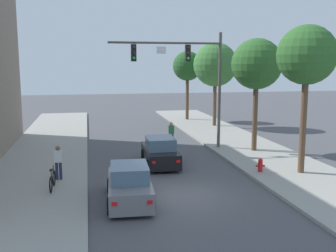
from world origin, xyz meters
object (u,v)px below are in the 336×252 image
(traffic_signal_mast, at_px, (189,68))
(street_tree_nearest, at_px, (307,56))
(pedestrian_crossing_road, at_px, (171,132))
(fire_hydrant, at_px, (260,165))
(pedestrian_sidewalk_left_walker, at_px, (58,161))
(bicycle_leaning, at_px, (52,181))
(street_tree_second, at_px, (257,65))
(car_following_grey, at_px, (129,185))
(car_lead_black, at_px, (160,152))
(street_tree_third, at_px, (215,65))
(street_tree_farthest, at_px, (187,67))

(traffic_signal_mast, xyz_separation_m, street_tree_nearest, (4.22, -6.80, 0.64))
(pedestrian_crossing_road, distance_m, street_tree_nearest, 11.27)
(fire_hydrant, bearing_deg, pedestrian_sidewalk_left_walker, 176.41)
(traffic_signal_mast, height_order, pedestrian_sidewalk_left_walker, traffic_signal_mast)
(traffic_signal_mast, xyz_separation_m, pedestrian_sidewalk_left_walker, (-7.86, -5.65, -4.31))
(pedestrian_crossing_road, bearing_deg, bicycle_leaning, -128.77)
(street_tree_nearest, xyz_separation_m, street_tree_second, (-0.20, 5.43, -0.42))
(bicycle_leaning, bearing_deg, pedestrian_crossing_road, 51.23)
(car_following_grey, distance_m, street_tree_second, 12.69)
(car_following_grey, distance_m, street_tree_nearest, 10.71)
(traffic_signal_mast, bearing_deg, car_lead_black, -126.86)
(pedestrian_sidewalk_left_walker, bearing_deg, pedestrian_crossing_road, 46.78)
(traffic_signal_mast, height_order, car_following_grey, traffic_signal_mast)
(street_tree_third, height_order, street_tree_farthest, street_tree_third)
(car_lead_black, bearing_deg, street_tree_second, 16.55)
(car_lead_black, relative_size, pedestrian_sidewalk_left_walker, 2.61)
(street_tree_second, bearing_deg, street_tree_third, 85.89)
(pedestrian_crossing_road, xyz_separation_m, street_tree_farthest, (4.09, 11.68, 4.49))
(traffic_signal_mast, xyz_separation_m, fire_hydrant, (2.23, -6.29, -4.87))
(fire_hydrant, xyz_separation_m, street_tree_nearest, (1.99, -0.52, 5.51))
(bicycle_leaning, distance_m, street_tree_farthest, 24.19)
(car_following_grey, bearing_deg, car_lead_black, 67.94)
(car_lead_black, height_order, car_following_grey, same)
(street_tree_nearest, relative_size, street_tree_second, 1.05)
(traffic_signal_mast, distance_m, car_following_grey, 11.27)
(street_tree_nearest, bearing_deg, pedestrian_sidewalk_left_walker, 174.57)
(pedestrian_crossing_road, bearing_deg, car_following_grey, -110.41)
(car_lead_black, height_order, street_tree_farthest, street_tree_farthest)
(car_following_grey, relative_size, pedestrian_crossing_road, 2.63)
(street_tree_nearest, height_order, street_tree_farthest, street_tree_nearest)
(pedestrian_sidewalk_left_walker, relative_size, street_tree_farthest, 0.24)
(bicycle_leaning, bearing_deg, fire_hydrant, 4.86)
(bicycle_leaning, bearing_deg, street_tree_nearest, 1.67)
(traffic_signal_mast, distance_m, street_tree_third, 10.32)
(street_tree_nearest, bearing_deg, street_tree_third, 88.00)
(traffic_signal_mast, relative_size, street_tree_second, 1.06)
(traffic_signal_mast, bearing_deg, street_tree_third, 62.42)
(bicycle_leaning, bearing_deg, street_tree_second, 25.65)
(pedestrian_sidewalk_left_walker, height_order, street_tree_second, street_tree_second)
(car_lead_black, bearing_deg, fire_hydrant, -32.36)
(bicycle_leaning, bearing_deg, street_tree_third, 51.86)
(street_tree_nearest, relative_size, street_tree_farthest, 1.10)
(bicycle_leaning, xyz_separation_m, street_tree_third, (12.81, 16.31, 5.03))
(traffic_signal_mast, height_order, street_tree_second, traffic_signal_mast)
(street_tree_third, distance_m, street_tree_farthest, 4.69)
(car_lead_black, distance_m, fire_hydrant, 5.58)
(fire_hydrant, relative_size, street_tree_farthest, 0.11)
(car_following_grey, distance_m, fire_hydrant, 7.57)
(street_tree_third, xyz_separation_m, street_tree_farthest, (-1.41, 4.47, -0.17))
(traffic_signal_mast, bearing_deg, bicycle_leaning, -138.27)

